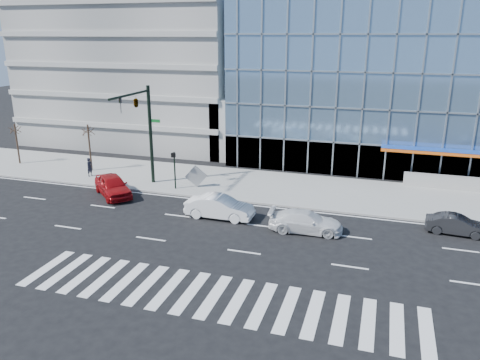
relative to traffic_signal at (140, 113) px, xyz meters
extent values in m
plane|color=black|center=(11.00, -4.57, -6.16)|extent=(160.00, 160.00, 0.00)
cube|color=gray|center=(11.00, 3.43, -6.09)|extent=(120.00, 8.00, 0.15)
cube|color=#6A8DB0|center=(25.00, 21.43, 1.34)|extent=(42.00, 26.00, 15.00)
cube|color=gray|center=(-9.00, 21.43, 3.84)|extent=(24.00, 24.00, 20.00)
cube|color=gray|center=(5.00, 13.43, -3.16)|extent=(6.00, 8.00, 6.00)
cylinder|color=black|center=(0.00, 1.43, -2.01)|extent=(0.28, 0.28, 8.00)
cylinder|color=black|center=(0.00, -1.37, 1.59)|extent=(0.18, 5.60, 0.18)
imported|color=black|center=(0.00, -2.77, 0.99)|extent=(0.18, 0.22, 1.10)
imported|color=black|center=(0.00, -0.57, 0.99)|extent=(0.48, 2.24, 0.90)
cube|color=#0C591E|center=(0.45, 1.43, -0.81)|extent=(0.90, 0.05, 0.25)
cylinder|color=black|center=(2.50, 0.43, -4.51)|extent=(0.12, 0.12, 3.00)
cube|color=black|center=(2.50, 0.28, -3.21)|extent=(0.30, 0.25, 0.35)
cylinder|color=#332319|center=(-7.00, 2.93, -3.91)|extent=(0.16, 0.16, 4.20)
ellipsoid|color=#332319|center=(-7.00, 2.93, -2.23)|extent=(1.10, 1.10, 0.90)
cylinder|color=#332319|center=(-15.00, 2.93, -4.11)|extent=(0.16, 0.16, 3.80)
ellipsoid|color=#332319|center=(-15.00, 2.93, -2.59)|extent=(1.10, 1.10, 0.90)
imported|color=white|center=(13.87, -4.59, -5.49)|extent=(4.80, 2.25, 1.36)
imported|color=white|center=(7.87, -4.02, -5.39)|extent=(4.70, 1.67, 1.54)
imported|color=black|center=(22.99, -2.14, -5.55)|extent=(3.82, 1.58, 1.23)
imported|color=#990B0F|center=(-1.56, -2.22, -5.35)|extent=(4.86, 4.65, 1.64)
imported|color=black|center=(-6.06, 1.35, -5.21)|extent=(0.50, 0.66, 1.62)
cube|color=gray|center=(3.97, 1.26, -5.10)|extent=(1.78, 0.57, 1.84)
camera|label=1|loc=(18.11, -32.03, 5.94)|focal=35.00mm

